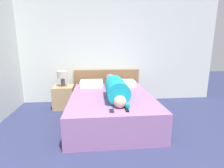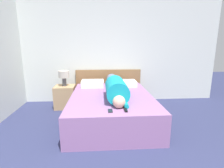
{
  "view_description": "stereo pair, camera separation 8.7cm",
  "coord_description": "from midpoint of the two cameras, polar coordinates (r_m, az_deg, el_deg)",
  "views": [
    {
      "loc": [
        -0.34,
        -0.82,
        1.44
      ],
      "look_at": [
        -0.05,
        2.19,
        0.75
      ],
      "focal_mm": 28.0,
      "sensor_mm": 36.0,
      "label": 1
    },
    {
      "loc": [
        -0.25,
        -0.83,
        1.44
      ],
      "look_at": [
        -0.05,
        2.19,
        0.75
      ],
      "focal_mm": 28.0,
      "sensor_mm": 36.0,
      "label": 2
    }
  ],
  "objects": [
    {
      "name": "wall_back",
      "position": [
        4.42,
        -1.77,
        11.07
      ],
      "size": [
        5.47,
        0.06,
        2.6
      ],
      "color": "silver",
      "rests_on": "ground_plane"
    },
    {
      "name": "bed",
      "position": [
        3.39,
        -0.99,
        -7.66
      ],
      "size": [
        1.51,
        2.05,
        0.5
      ],
      "color": "#936699",
      "rests_on": "ground_plane"
    },
    {
      "name": "headboard",
      "position": [
        4.47,
        -2.22,
        -0.49
      ],
      "size": [
        1.63,
        0.04,
        0.81
      ],
      "color": "olive",
      "rests_on": "ground_plane"
    },
    {
      "name": "nightstand",
      "position": [
        4.17,
        -16.03,
        -4.13
      ],
      "size": [
        0.45,
        0.43,
        0.51
      ],
      "color": "tan",
      "rests_on": "ground_plane"
    },
    {
      "name": "table_lamp",
      "position": [
        4.06,
        -16.46,
        2.65
      ],
      "size": [
        0.24,
        0.24,
        0.35
      ],
      "color": "#4C4C51",
      "rests_on": "nightstand"
    },
    {
      "name": "person_lying",
      "position": [
        3.26,
        0.23,
        -1.03
      ],
      "size": [
        0.37,
        1.76,
        0.37
      ],
      "color": "#DBB293",
      "rests_on": "bed"
    },
    {
      "name": "pillow_near_headboard",
      "position": [
        3.98,
        -7.33,
        0.09
      ],
      "size": [
        0.5,
        0.39,
        0.14
      ],
      "color": "white",
      "rests_on": "bed"
    },
    {
      "name": "pillow_second",
      "position": [
        4.03,
        3.45,
        0.23
      ],
      "size": [
        0.47,
        0.39,
        0.12
      ],
      "color": "white",
      "rests_on": "bed"
    },
    {
      "name": "tv_remote",
      "position": [
        2.57,
        3.91,
        -8.36
      ],
      "size": [
        0.04,
        0.15,
        0.02
      ],
      "color": "black",
      "rests_on": "bed"
    },
    {
      "name": "cell_phone",
      "position": [
        2.54,
        -1.12,
        -8.76
      ],
      "size": [
        0.06,
        0.13,
        0.01
      ],
      "color": "black",
      "rests_on": "bed"
    }
  ]
}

